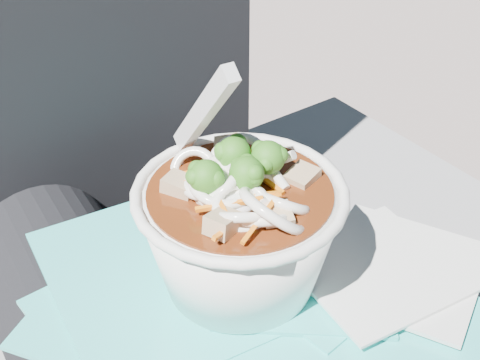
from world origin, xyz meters
TOP-DOWN VIEW (x-y plane):
  - lap at (0.00, 0.00)m, footprint 0.35×0.48m
  - person_body at (0.00, 0.09)m, footprint 0.34×0.94m
  - plastic_bag at (0.01, -0.02)m, footprint 0.37×0.37m
  - napkins at (0.13, -0.07)m, footprint 0.18×0.18m
  - udon_bowl at (0.01, -0.01)m, footprint 0.21×0.21m

SIDE VIEW (x-z plane):
  - lap at x=0.00m, z-range 0.47..0.62m
  - person_body at x=0.00m, z-range 0.06..1.08m
  - plastic_bag at x=0.01m, z-range 0.62..0.64m
  - napkins at x=0.13m, z-range 0.64..0.65m
  - udon_bowl at x=0.01m, z-range 0.60..0.80m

